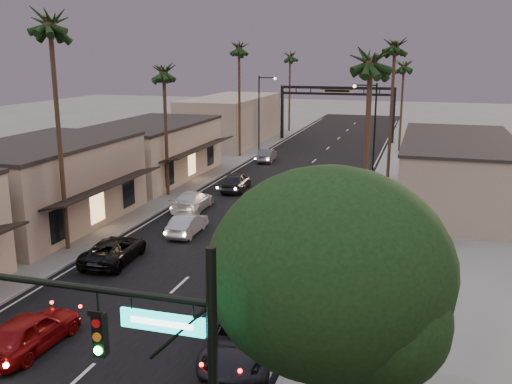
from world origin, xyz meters
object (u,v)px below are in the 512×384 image
Objects in this scene: palm_far at (290,54)px; curbside_near at (241,339)px; palm_rb at (395,42)px; oncoming_silver at (188,224)px; oncoming_red at (31,331)px; palm_ld at (239,45)px; palm_lb at (49,17)px; palm_rc at (404,62)px; palm_ra at (371,54)px; streetlight_right at (372,125)px; curbside_black at (256,284)px; streetlight_left at (261,108)px; traffic_signal at (130,359)px; arch at (337,100)px; oncoming_pickup at (114,250)px; palm_lc at (163,67)px; corner_tree at (332,280)px.

curbside_near is (13.51, -64.85, -10.67)m from palm_far.
palm_rb is 23.73m from oncoming_silver.
oncoming_red is at bearing 88.17° from oncoming_silver.
palm_ld reaches higher than palm_far.
palm_lb is 1.25× the size of palm_rc.
palm_ra and palm_far have the same top height.
oncoming_silver is (0.04, 15.53, -0.10)m from oncoming_red.
streetlight_right is at bearing 55.99° from palm_lb.
palm_ra is 2.81× the size of curbside_black.
streetlight_left is 31.68m from oncoming_silver.
palm_far is at bearing 100.70° from traffic_signal.
oncoming_red is (-11.59, -12.62, -10.66)m from palm_ra.
streetlight_left is 1.91× the size of curbside_black.
palm_rb is (17.20, 22.00, -0.97)m from palm_lb.
palm_ld is at bearing -119.83° from arch.
palm_rb is 2.82× the size of oncoming_pickup.
curbside_black is (11.07, -39.35, -4.65)m from streetlight_left.
palm_ra reaches higher than traffic_signal.
traffic_signal reaches higher than arch.
oncoming_pickup is at bearing 121.86° from traffic_signal.
palm_rc is 40.06m from oncoming_silver.
palm_rb is 3.10× the size of oncoming_red.
palm_far is (-16.90, 54.00, 0.00)m from palm_ra.
palm_ra is at bearing -65.46° from streetlight_left.
palm_lc is 1.00× the size of palm_rc.
palm_far reaches higher than palm_rc.
streetlight_right is at bearing -121.02° from oncoming_pickup.
streetlight_right reaches higher than corner_tree.
palm_lb is 1.07× the size of palm_ld.
oncoming_pickup is at bearing -116.29° from streetlight_right.
arch is (-5.69, 66.00, 0.45)m from traffic_signal.
streetlight_right is 26.90m from curbside_black.
streetlight_right reaches higher than curbside_black.
palm_rb is 1.08× the size of palm_far.
oncoming_silver is at bearing -58.13° from palm_lc.
oncoming_pickup reaches higher than oncoming_silver.
palm_ld and palm_rb have the same top height.
palm_lc is 0.92× the size of palm_far.
oncoming_pickup is at bearing -120.49° from palm_rb.
oncoming_pickup is at bearing -95.73° from arch.
streetlight_left reaches higher than oncoming_red.
arch is at bearing 98.62° from corner_tree.
streetlight_right reaches higher than curbside_near.
arch is 43.45m from oncoming_silver.
palm_rc reaches higher than streetlight_left.
arch is 3.32× the size of oncoming_red.
palm_far reaches higher than curbside_black.
palm_rc is at bearing -34.89° from arch.
palm_rb is at bearing -125.76° from oncoming_silver.
palm_far reaches higher than oncoming_red.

